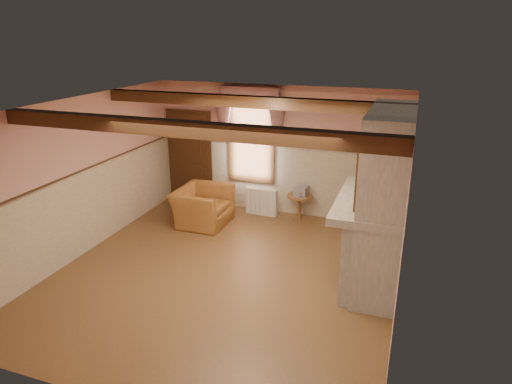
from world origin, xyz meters
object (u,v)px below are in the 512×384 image
(bowl, at_px, (374,191))
(oil_lamp, at_px, (375,183))
(side_table, at_px, (300,207))
(radiator, at_px, (262,201))
(mantel_clock, at_px, (376,182))
(armchair, at_px, (202,206))

(bowl, relative_size, oil_lamp, 1.10)
(side_table, xyz_separation_m, oil_lamp, (1.65, -1.74, 1.29))
(side_table, bearing_deg, radiator, 180.00)
(bowl, xyz_separation_m, mantel_clock, (0.00, 0.28, 0.06))
(side_table, height_order, bowl, bowl)
(side_table, bearing_deg, mantel_clock, -43.64)
(bowl, bearing_deg, side_table, 131.66)
(mantel_clock, bearing_deg, armchair, 168.89)
(bowl, bearing_deg, oil_lamp, 90.00)
(bowl, bearing_deg, radiator, 143.51)
(radiator, height_order, bowl, bowl)
(armchair, distance_m, side_table, 2.07)
(radiator, xyz_separation_m, oil_lamp, (2.50, -1.74, 1.26))
(side_table, bearing_deg, bowl, -48.34)
(armchair, relative_size, radiator, 1.67)
(side_table, relative_size, radiator, 0.79)
(radiator, height_order, mantel_clock, mantel_clock)
(radiator, relative_size, bowl, 2.28)
(bowl, relative_size, mantel_clock, 1.28)
(mantel_clock, relative_size, oil_lamp, 0.86)
(armchair, bearing_deg, side_table, -64.61)
(radiator, bearing_deg, oil_lamp, -33.61)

